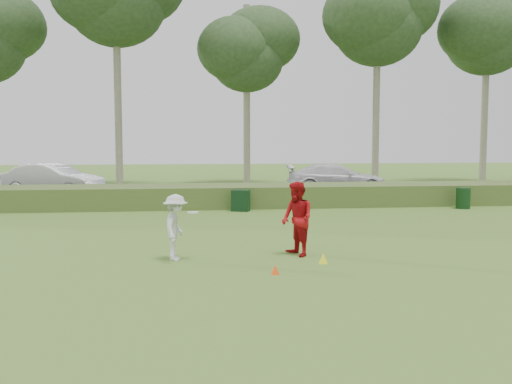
{
  "coord_description": "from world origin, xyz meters",
  "views": [
    {
      "loc": [
        -2.1,
        -12.52,
        2.76
      ],
      "look_at": [
        0.0,
        4.0,
        1.3
      ],
      "focal_mm": 40.0,
      "sensor_mm": 36.0,
      "label": 1
    }
  ],
  "objects": [
    {
      "name": "car_right",
      "position": [
        6.0,
        17.06,
        0.83
      ],
      "size": [
        5.55,
        2.85,
        1.54
      ],
      "primitive_type": "imported",
      "rotation": [
        0.0,
        0.0,
        1.44
      ],
      "color": "silver",
      "rests_on": "park_road"
    },
    {
      "name": "car_mid",
      "position": [
        -8.46,
        16.39,
        0.89
      ],
      "size": [
        5.31,
        3.6,
        1.66
      ],
      "primitive_type": "imported",
      "rotation": [
        0.0,
        0.0,
        1.16
      ],
      "color": "silver",
      "rests_on": "park_road"
    },
    {
      "name": "reed_strip",
      "position": [
        0.0,
        12.0,
        0.45
      ],
      "size": [
        80.0,
        3.0,
        0.9
      ],
      "primitive_type": "cube",
      "color": "#405B24",
      "rests_on": "ground"
    },
    {
      "name": "tree_6",
      "position": [
        18.0,
        23.8,
        10.1
      ],
      "size": [
        7.02,
        7.02,
        13.5
      ],
      "color": "gray",
      "rests_on": "ground"
    },
    {
      "name": "cone_orange",
      "position": [
        -0.23,
        -0.95,
        0.1
      ],
      "size": [
        0.18,
        0.18,
        0.2
      ],
      "primitive_type": "cone",
      "color": "#FE4C0D",
      "rests_on": "ground"
    },
    {
      "name": "utility_cabinet",
      "position": [
        0.15,
        10.04,
        0.43
      ],
      "size": [
        0.8,
        0.66,
        0.85
      ],
      "primitive_type": "cube",
      "rotation": [
        0.0,
        0.0,
        -0.39
      ],
      "color": "black",
      "rests_on": "ground"
    },
    {
      "name": "trash_bin",
      "position": [
        9.44,
        9.81,
        0.43
      ],
      "size": [
        0.71,
        0.71,
        0.87
      ],
      "primitive_type": "cylinder",
      "rotation": [
        0.0,
        0.0,
        -0.27
      ],
      "color": "black",
      "rests_on": "ground"
    },
    {
      "name": "player_white",
      "position": [
        -2.3,
        0.76,
        0.78
      ],
      "size": [
        0.91,
        1.09,
        1.55
      ],
      "rotation": [
        0.0,
        0.0,
        1.39
      ],
      "color": "silver",
      "rests_on": "ground"
    },
    {
      "name": "park_road",
      "position": [
        0.0,
        17.0,
        0.03
      ],
      "size": [
        80.0,
        6.0,
        0.06
      ],
      "primitive_type": "cube",
      "color": "#2D2D2D",
      "rests_on": "ground"
    },
    {
      "name": "cone_yellow",
      "position": [
        1.04,
        -0.0,
        0.11
      ],
      "size": [
        0.21,
        0.21,
        0.23
      ],
      "primitive_type": "cone",
      "color": "yellow",
      "rests_on": "ground"
    },
    {
      "name": "tree_5",
      "position": [
        10.0,
        22.5,
        10.47
      ],
      "size": [
        7.28,
        7.28,
        14.0
      ],
      "color": "gray",
      "rests_on": "ground"
    },
    {
      "name": "tree_4",
      "position": [
        2.0,
        24.5,
        8.59
      ],
      "size": [
        6.24,
        6.24,
        11.5
      ],
      "color": "gray",
      "rests_on": "ground"
    },
    {
      "name": "ground",
      "position": [
        0.0,
        0.0,
        0.0
      ],
      "size": [
        120.0,
        120.0,
        0.0
      ],
      "primitive_type": "plane",
      "color": "#416A23",
      "rests_on": "ground"
    },
    {
      "name": "player_red",
      "position": [
        0.61,
        0.93,
        0.91
      ],
      "size": [
        0.94,
        1.06,
        1.81
      ],
      "primitive_type": "imported",
      "rotation": [
        0.0,
        0.0,
        -1.23
      ],
      "color": "#AA0E13",
      "rests_on": "ground"
    }
  ]
}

